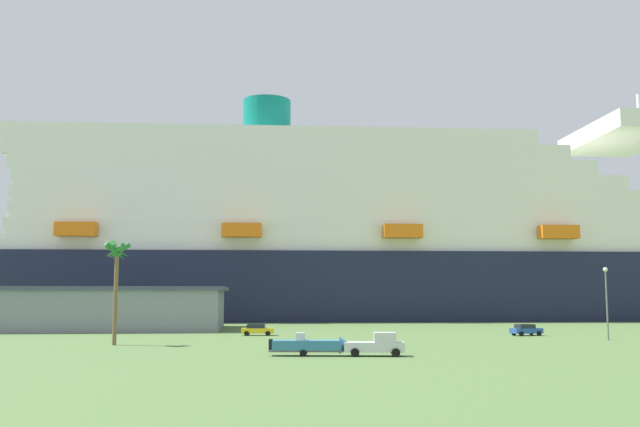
% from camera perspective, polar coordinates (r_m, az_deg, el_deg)
% --- Properties ---
extents(ground_plane, '(600.00, 600.00, 0.00)m').
position_cam_1_polar(ground_plane, '(117.81, -0.19, -9.28)').
color(ground_plane, '#4C6B38').
extents(cruise_ship, '(226.10, 37.44, 59.21)m').
position_cam_1_polar(cruise_ship, '(163.62, 5.16, -2.61)').
color(cruise_ship, '#191E38').
rests_on(cruise_ship, ground_plane).
extents(terminal_building, '(46.66, 23.94, 6.96)m').
position_cam_1_polar(terminal_building, '(123.94, -18.39, -7.19)').
color(terminal_building, gray).
rests_on(terminal_building, ground_plane).
extents(pickup_truck, '(5.81, 2.86, 2.20)m').
position_cam_1_polar(pickup_truck, '(67.97, 4.56, -10.43)').
color(pickup_truck, silver).
rests_on(pickup_truck, ground_plane).
extents(small_boat_on_trailer, '(8.95, 2.69, 2.15)m').
position_cam_1_polar(small_boat_on_trailer, '(68.00, -0.49, -10.52)').
color(small_boat_on_trailer, '#595960').
rests_on(small_boat_on_trailer, ground_plane).
extents(palm_tree, '(3.36, 3.06, 11.86)m').
position_cam_1_polar(palm_tree, '(85.40, -15.96, -3.65)').
color(palm_tree, brown).
rests_on(palm_tree, ground_plane).
extents(street_lamp, '(0.56, 0.56, 9.15)m').
position_cam_1_polar(street_lamp, '(97.34, 21.94, -5.96)').
color(street_lamp, slate).
rests_on(street_lamp, ground_plane).
extents(parked_car_yellow_taxi, '(4.63, 2.37, 1.58)m').
position_cam_1_polar(parked_car_yellow_taxi, '(101.55, -5.04, -9.23)').
color(parked_car_yellow_taxi, yellow).
rests_on(parked_car_yellow_taxi, ground_plane).
extents(parked_car_blue_suv, '(4.55, 2.76, 1.58)m').
position_cam_1_polar(parked_car_blue_suv, '(104.87, 16.15, -8.91)').
color(parked_car_blue_suv, '#264C99').
rests_on(parked_car_blue_suv, ground_plane).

